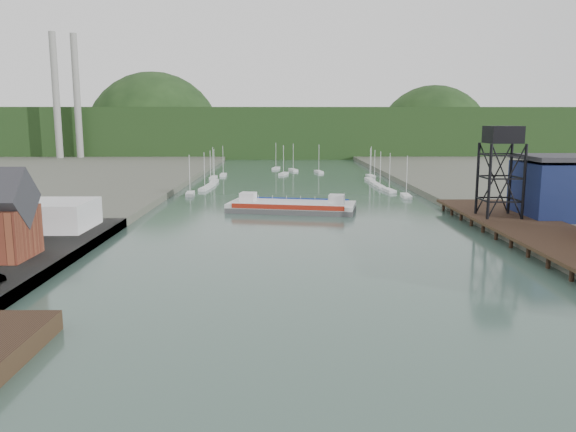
{
  "coord_description": "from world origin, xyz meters",
  "views": [
    {
      "loc": [
        -3.74,
        -40.64,
        18.92
      ],
      "look_at": [
        -2.76,
        47.7,
        4.0
      ],
      "focal_mm": 35.0,
      "sensor_mm": 36.0,
      "label": 1
    }
  ],
  "objects": [
    {
      "name": "east_pier",
      "position": [
        37.0,
        45.0,
        1.9
      ],
      "size": [
        14.0,
        70.0,
        2.45
      ],
      "color": "black",
      "rests_on": "ground"
    },
    {
      "name": "distant_hills",
      "position": [
        -3.98,
        301.35,
        10.38
      ],
      "size": [
        500.0,
        120.0,
        80.0
      ],
      "color": "black",
      "rests_on": "ground"
    },
    {
      "name": "lift_tower",
      "position": [
        35.0,
        58.0,
        15.65
      ],
      "size": [
        6.5,
        6.5,
        16.0
      ],
      "color": "black",
      "rests_on": "east_pier"
    },
    {
      "name": "smokestacks",
      "position": [
        -106.0,
        232.5,
        30.0
      ],
      "size": [
        11.2,
        8.2,
        60.0
      ],
      "color": "gray",
      "rests_on": "ground"
    },
    {
      "name": "chain_ferry",
      "position": [
        -1.64,
        77.38,
        1.1
      ],
      "size": [
        28.16,
        15.7,
        3.83
      ],
      "rotation": [
        0.0,
        0.0,
        -0.2
      ],
      "color": "#494A4C",
      "rests_on": "ground"
    },
    {
      "name": "white_shed",
      "position": [
        -44.0,
        50.0,
        3.85
      ],
      "size": [
        18.0,
        12.0,
        4.5
      ],
      "primitive_type": "cube",
      "color": "silver",
      "rests_on": "west_quay"
    },
    {
      "name": "marina_sailboats",
      "position": [
        0.08,
        138.46,
        0.35
      ],
      "size": [
        57.71,
        92.65,
        0.9
      ],
      "color": "silver",
      "rests_on": "ground"
    },
    {
      "name": "ground",
      "position": [
        0.0,
        0.0,
        0.0
      ],
      "size": [
        600.0,
        600.0,
        0.0
      ],
      "primitive_type": "plane",
      "color": "#314C40",
      "rests_on": "ground"
    }
  ]
}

